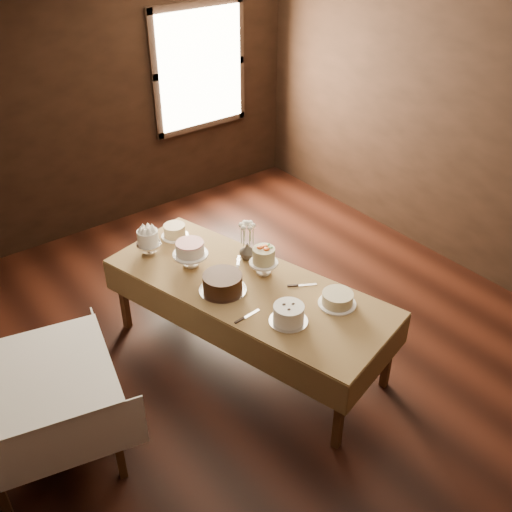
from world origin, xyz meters
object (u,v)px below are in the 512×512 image
object	(u,v)px
cake_lattice	(191,255)
flower_vase	(247,251)
cake_chocolate	(223,283)
cake_meringue	(148,242)
cake_server_b	(308,285)
display_table	(247,290)
cake_server_e	(252,314)
cake_cream	(337,299)
cake_server_d	(238,260)
cake_server_c	(213,274)
side_table	(40,384)
cake_flowers	(264,262)
cake_swirl	(289,314)
cake_speckled	(175,231)

from	to	relation	value
cake_lattice	flower_vase	xyz separation A→B (m)	(0.44, -0.21, -0.03)
cake_chocolate	flower_vase	size ratio (longest dim) A/B	3.06
cake_meringue	cake_server_b	size ratio (longest dim) A/B	0.96
display_table	cake_server_e	xyz separation A→B (m)	(-0.20, -0.31, 0.06)
cake_cream	flower_vase	world-z (taller)	flower_vase
cake_chocolate	cake_server_d	size ratio (longest dim) A/B	1.83
cake_meringue	cake_server_c	world-z (taller)	cake_meringue
side_table	cake_server_c	xyz separation A→B (m)	(1.57, 0.30, 0.05)
cake_server_d	cake_server_e	size ratio (longest dim) A/B	1.00
cake_chocolate	flower_vase	world-z (taller)	cake_chocolate
cake_flowers	cake_swirl	bearing A→B (deg)	-112.15
cake_server_b	cake_server_e	distance (m)	0.58
cake_flowers	cake_server_c	bearing A→B (deg)	145.07
cake_swirl	cake_server_e	distance (m)	0.29
cake_server_e	flower_vase	size ratio (longest dim) A/B	1.67
cake_meringue	cake_flowers	xyz separation A→B (m)	(0.60, -0.84, 0.00)
cake_flowers	cake_server_b	size ratio (longest dim) A/B	1.06
cake_swirl	cake_server_b	bearing A→B (deg)	31.35
cake_flowers	cake_cream	size ratio (longest dim) A/B	0.76
cake_flowers	cake_cream	xyz separation A→B (m)	(0.18, -0.68, -0.06)
side_table	cake_server_e	size ratio (longest dim) A/B	4.66
cake_lattice	cake_chocolate	world-z (taller)	cake_lattice
display_table	cake_swirl	xyz separation A→B (m)	(-0.04, -0.55, 0.12)
cake_chocolate	cake_server_c	xyz separation A→B (m)	(0.07, 0.24, -0.07)
side_table	cake_swirl	world-z (taller)	cake_swirl
cake_cream	cake_meringue	bearing A→B (deg)	117.23
cake_cream	cake_swirl	bearing A→B (deg)	171.04
cake_lattice	cake_flowers	size ratio (longest dim) A/B	1.22
cake_swirl	cake_cream	xyz separation A→B (m)	(0.43, -0.07, -0.02)
cake_meringue	cake_server_c	distance (m)	0.66
cake_swirl	flower_vase	bearing A→B (deg)	72.52
display_table	cake_chocolate	distance (m)	0.24
display_table	cake_swirl	distance (m)	0.57
display_table	flower_vase	bearing A→B (deg)	52.97
display_table	cake_server_b	world-z (taller)	cake_server_b
cake_speckled	cake_server_c	world-z (taller)	cake_speckled
cake_meringue	cake_cream	world-z (taller)	cake_meringue
cake_server_c	cake_server_d	xyz separation A→B (m)	(0.28, 0.03, 0.00)
display_table	cake_server_c	xyz separation A→B (m)	(-0.13, 0.30, 0.06)
cake_chocolate	cake_server_d	world-z (taller)	cake_chocolate
cake_flowers	cake_server_b	bearing A→B (deg)	-64.20
cake_cream	cake_server_b	size ratio (longest dim) A/B	1.40
cake_server_c	cake_server_d	bearing A→B (deg)	-98.97
cake_meringue	cake_speckled	bearing A→B (deg)	16.90
cake_flowers	cake_server_d	xyz separation A→B (m)	(-0.06, 0.27, -0.10)
cake_speckled	cake_flowers	distance (m)	0.98
cake_server_d	flower_vase	xyz separation A→B (m)	(0.09, -0.01, 0.07)
cake_server_e	flower_vase	xyz separation A→B (m)	(0.43, 0.62, 0.07)
cake_cream	cake_speckled	bearing A→B (deg)	106.15
cake_meringue	flower_vase	bearing A→B (deg)	-43.36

